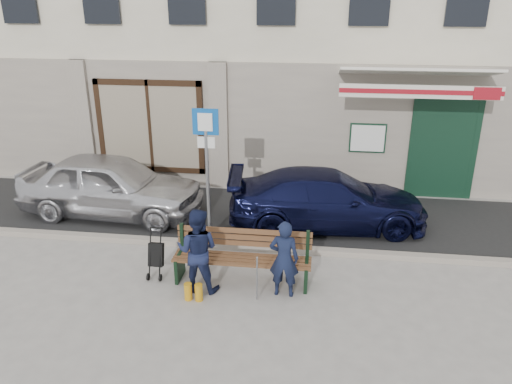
% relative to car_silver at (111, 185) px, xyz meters
% --- Properties ---
extents(ground, '(80.00, 80.00, 0.00)m').
position_rel_car_silver_xyz_m(ground, '(3.49, -2.81, -0.71)').
color(ground, '#9E9991').
rests_on(ground, ground).
extents(asphalt_lane, '(60.00, 3.20, 0.01)m').
position_rel_car_silver_xyz_m(asphalt_lane, '(3.49, 0.29, -0.70)').
color(asphalt_lane, '#282828').
rests_on(asphalt_lane, ground).
extents(curb, '(60.00, 0.18, 0.12)m').
position_rel_car_silver_xyz_m(curb, '(3.49, -1.31, -0.65)').
color(curb, '#9E9384').
rests_on(curb, ground).
extents(car_silver, '(4.24, 1.93, 1.41)m').
position_rel_car_silver_xyz_m(car_silver, '(0.00, 0.00, 0.00)').
color(car_silver, silver).
rests_on(car_silver, ground).
extents(car_navy, '(4.40, 2.17, 1.23)m').
position_rel_car_silver_xyz_m(car_navy, '(4.86, 0.02, -0.09)').
color(car_navy, black).
rests_on(car_navy, ground).
extents(parking_sign, '(0.51, 0.08, 2.73)m').
position_rel_car_silver_xyz_m(parking_sign, '(2.46, -0.95, 1.13)').
color(parking_sign, gray).
rests_on(parking_sign, ground).
extents(bench, '(2.40, 1.17, 0.98)m').
position_rel_car_silver_xyz_m(bench, '(3.34, -2.50, -0.25)').
color(bench, brown).
rests_on(bench, ground).
extents(man, '(0.51, 0.34, 1.35)m').
position_rel_car_silver_xyz_m(man, '(4.14, -2.80, -0.03)').
color(man, '#121933').
rests_on(man, ground).
extents(woman, '(0.76, 0.61, 1.48)m').
position_rel_car_silver_xyz_m(woman, '(2.69, -2.82, 0.04)').
color(woman, '#151C3C').
rests_on(woman, ground).
extents(stroller, '(0.26, 0.38, 0.90)m').
position_rel_car_silver_xyz_m(stroller, '(1.84, -2.49, -0.31)').
color(stroller, black).
rests_on(stroller, ground).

